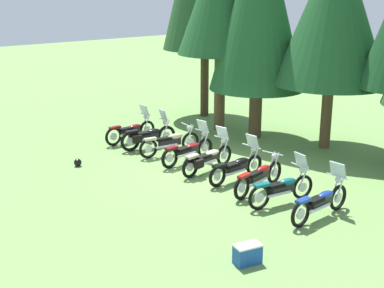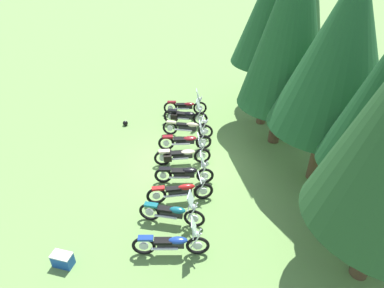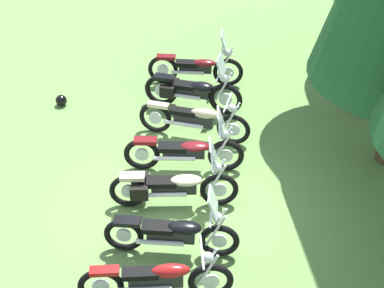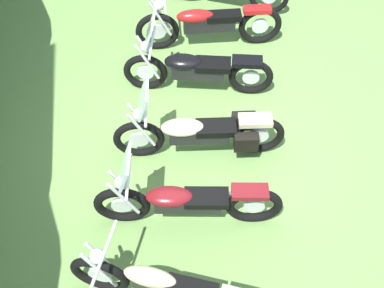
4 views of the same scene
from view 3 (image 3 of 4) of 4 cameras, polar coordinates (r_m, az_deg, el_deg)
ground_plane at (r=11.70m, az=-1.82°, el=-5.51°), size 80.00×80.00×0.00m
motorcycle_0 at (r=15.01m, az=0.42°, el=6.86°), size 0.67×2.24×1.36m
motorcycle_1 at (r=14.06m, az=-0.01°, el=4.77°), size 0.81×2.21×1.38m
motorcycle_2 at (r=13.12m, az=0.27°, el=2.19°), size 0.77×2.35×1.00m
motorcycle_3 at (r=12.24m, az=-0.61°, el=-0.62°), size 0.63×2.32×1.36m
motorcycle_4 at (r=11.41m, az=-1.79°, el=-3.74°), size 0.72×2.32×1.36m
motorcycle_5 at (r=10.51m, az=-1.69°, el=-7.91°), size 0.76×2.24×1.34m
motorcycle_6 at (r=9.82m, az=-3.11°, el=-11.96°), size 0.70×2.35×1.00m
dropped_helmet at (r=14.67m, az=-11.58°, el=3.83°), size 0.25×0.25×0.25m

